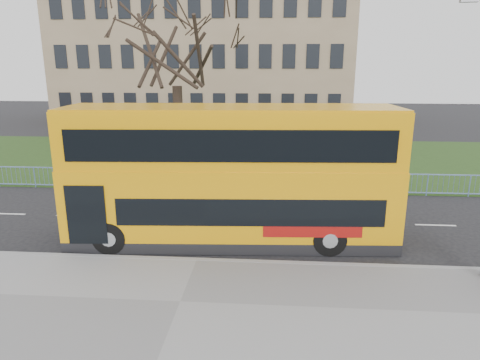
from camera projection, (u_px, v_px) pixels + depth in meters
name	position (u px, v px, depth m)	size (l,w,h in m)	color
ground	(204.00, 243.00, 15.43)	(120.00, 120.00, 0.00)	black
kerb	(197.00, 261.00, 13.92)	(80.00, 0.20, 0.14)	gray
grass_verge	(237.00, 159.00, 29.19)	(80.00, 15.40, 0.08)	#213B15
guard_railing	(224.00, 181.00, 21.64)	(40.00, 0.12, 1.10)	#6E8CC4
bare_tree	(176.00, 68.00, 23.70)	(8.35, 8.35, 11.93)	black
civic_building	(207.00, 58.00, 47.66)	(30.00, 15.00, 14.00)	#866F55
yellow_bus	(231.00, 172.00, 15.06)	(11.62, 3.39, 4.81)	orange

